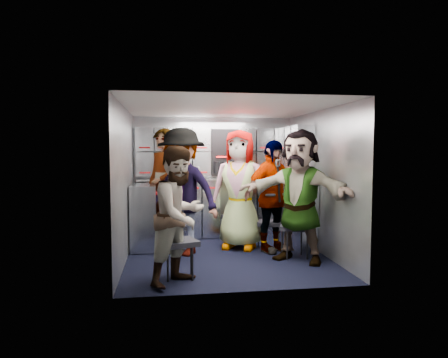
{
  "coord_description": "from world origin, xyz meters",
  "views": [
    {
      "loc": [
        -0.85,
        -5.59,
        1.5
      ],
      "look_at": [
        0.02,
        0.35,
        1.08
      ],
      "focal_mm": 32.0,
      "sensor_mm": 36.0,
      "label": 1
    }
  ],
  "objects": [
    {
      "name": "cart_bank_left",
      "position": [
        -1.19,
        0.56,
        0.49
      ],
      "size": [
        0.38,
        0.76,
        0.99
      ],
      "primitive_type": "cube",
      "color": "#A3A8B4",
      "rests_on": "ground"
    },
    {
      "name": "attendant_arc_e",
      "position": [
        0.94,
        -0.42,
        0.9
      ],
      "size": [
        1.62,
        1.49,
        1.81
      ],
      "primitive_type": "imported",
      "rotation": [
        0.0,
        0.0,
        -0.71
      ],
      "color": "black",
      "rests_on": "ground"
    },
    {
      "name": "wall_right",
      "position": [
        1.4,
        0.0,
        1.05
      ],
      "size": [
        0.04,
        3.0,
        2.1
      ],
      "primitive_type": "cube",
      "color": "gray",
      "rests_on": "ground"
    },
    {
      "name": "jump_seat_near_left",
      "position": [
        -0.7,
        -0.93,
        0.4
      ],
      "size": [
        0.48,
        0.47,
        0.46
      ],
      "rotation": [
        0.0,
        0.0,
        0.32
      ],
      "color": "black",
      "rests_on": "ground"
    },
    {
      "name": "attendant_arc_a",
      "position": [
        -0.7,
        -1.11,
        0.78
      ],
      "size": [
        0.95,
        0.96,
        1.56
      ],
      "primitive_type": "imported",
      "rotation": [
        0.0,
        0.0,
        0.81
      ],
      "color": "black",
      "rests_on": "ground"
    },
    {
      "name": "wall_left",
      "position": [
        -1.4,
        0.0,
        1.05
      ],
      "size": [
        0.04,
        3.0,
        2.1
      ],
      "primitive_type": "cube",
      "color": "gray",
      "rests_on": "ground"
    },
    {
      "name": "counter",
      "position": [
        0.0,
        1.29,
        1.01
      ],
      "size": [
        2.68,
        0.42,
        0.03
      ],
      "primitive_type": "cube",
      "color": "#B1B4B9",
      "rests_on": "cart_bank_back"
    },
    {
      "name": "jump_seat_mid_right",
      "position": [
        0.7,
        0.32,
        0.37
      ],
      "size": [
        0.4,
        0.38,
        0.42
      ],
      "rotation": [
        0.0,
        0.0,
        -0.14
      ],
      "color": "black",
      "rests_on": "ground"
    },
    {
      "name": "jump_seat_center",
      "position": [
        0.27,
        0.6,
        0.42
      ],
      "size": [
        0.5,
        0.49,
        0.48
      ],
      "rotation": [
        0.0,
        0.0,
        0.34
      ],
      "color": "black",
      "rests_on": "ground"
    },
    {
      "name": "cup_right",
      "position": [
        0.75,
        1.23,
        1.09
      ],
      "size": [
        0.08,
        0.08,
        0.11
      ],
      "primitive_type": "cylinder",
      "color": "#C1AE88",
      "rests_on": "counter"
    },
    {
      "name": "bottle_mid",
      "position": [
        -0.3,
        1.24,
        1.15
      ],
      "size": [
        0.07,
        0.07,
        0.23
      ],
      "primitive_type": "cylinder",
      "color": "white",
      "rests_on": "counter"
    },
    {
      "name": "jump_seat_near_right",
      "position": [
        0.94,
        -0.24,
        0.41
      ],
      "size": [
        0.5,
        0.49,
        0.46
      ],
      "rotation": [
        0.0,
        0.0,
        -0.37
      ],
      "color": "black",
      "rests_on": "ground"
    },
    {
      "name": "bottle_right",
      "position": [
        0.34,
        1.24,
        1.15
      ],
      "size": [
        0.06,
        0.06,
        0.23
      ],
      "primitive_type": "cylinder",
      "color": "white",
      "rests_on": "counter"
    },
    {
      "name": "attendant_arc_c",
      "position": [
        0.27,
        0.42,
        0.91
      ],
      "size": [
        1.05,
        0.9,
        1.83
      ],
      "primitive_type": "imported",
      "rotation": [
        0.0,
        0.0,
        -0.43
      ],
      "color": "black",
      "rests_on": "ground"
    },
    {
      "name": "attendant_arc_d",
      "position": [
        0.7,
        0.14,
        0.83
      ],
      "size": [
        1.06,
        0.79,
        1.67
      ],
      "primitive_type": "imported",
      "rotation": [
        0.0,
        0.0,
        0.44
      ],
      "color": "black",
      "rests_on": "ground"
    },
    {
      "name": "ceiling",
      "position": [
        0.0,
        0.0,
        2.1
      ],
      "size": [
        2.8,
        3.0,
        0.02
      ],
      "primitive_type": "cube",
      "color": "silver",
      "rests_on": "wall_back"
    },
    {
      "name": "cup_left",
      "position": [
        -0.4,
        1.23,
        1.08
      ],
      "size": [
        0.08,
        0.08,
        0.1
      ],
      "primitive_type": "cylinder",
      "color": "#C1AE88",
      "rests_on": "counter"
    },
    {
      "name": "cart_bank_back",
      "position": [
        0.0,
        1.29,
        0.49
      ],
      "size": [
        2.68,
        0.38,
        0.99
      ],
      "primitive_type": "cube",
      "color": "#A3A8B4",
      "rests_on": "ground"
    },
    {
      "name": "coffee_niche",
      "position": [
        0.18,
        1.41,
        1.47
      ],
      "size": [
        0.46,
        0.16,
        0.84
      ],
      "primitive_type": null,
      "color": "black",
      "rests_on": "wall_back"
    },
    {
      "name": "floor",
      "position": [
        0.0,
        0.0,
        0.0
      ],
      "size": [
        3.0,
        3.0,
        0.0
      ],
      "primitive_type": "plane",
      "color": "black",
      "rests_on": "ground"
    },
    {
      "name": "jump_seat_mid_left",
      "position": [
        -0.62,
        0.34,
        0.35
      ],
      "size": [
        0.39,
        0.38,
        0.4
      ],
      "rotation": [
        0.0,
        0.0,
        -0.18
      ],
      "color": "black",
      "rests_on": "ground"
    },
    {
      "name": "bottle_left",
      "position": [
        -1.0,
        1.24,
        1.16
      ],
      "size": [
        0.06,
        0.06,
        0.26
      ],
      "primitive_type": "cylinder",
      "color": "white",
      "rests_on": "counter"
    },
    {
      "name": "wall_back",
      "position": [
        0.0,
        1.5,
        1.05
      ],
      "size": [
        2.8,
        0.04,
        2.1
      ],
      "primitive_type": "cube",
      "color": "gray",
      "rests_on": "ground"
    },
    {
      "name": "locker_bank_back",
      "position": [
        0.0,
        1.35,
        1.49
      ],
      "size": [
        2.68,
        0.28,
        0.82
      ],
      "primitive_type": "cube",
      "color": "#A3A8B4",
      "rests_on": "wall_back"
    },
    {
      "name": "right_cabinet",
      "position": [
        1.25,
        0.6,
        0.5
      ],
      "size": [
        0.28,
        1.2,
        1.0
      ],
      "primitive_type": "cube",
      "color": "#A3A8B4",
      "rests_on": "ground"
    },
    {
      "name": "attendant_standing",
      "position": [
        -0.89,
        0.72,
        0.93
      ],
      "size": [
        0.78,
        0.8,
        1.86
      ],
      "primitive_type": "imported",
      "rotation": [
        0.0,
        0.0,
        -0.86
      ],
      "color": "black",
      "rests_on": "ground"
    },
    {
      "name": "attendant_arc_b",
      "position": [
        -0.62,
        0.16,
        0.92
      ],
      "size": [
        1.36,
        1.24,
        1.83
      ],
      "primitive_type": "imported",
      "rotation": [
        0.0,
        0.0,
        -0.61
      ],
      "color": "black",
      "rests_on": "ground"
    },
    {
      "name": "locker_bank_right",
      "position": [
        1.25,
        0.7,
        1.49
      ],
      "size": [
        0.28,
        1.0,
        0.82
      ],
      "primitive_type": "cube",
      "color": "#A3A8B4",
      "rests_on": "wall_right"
    },
    {
      "name": "red_latch_strip",
      "position": [
        0.0,
        1.09,
        0.88
      ],
      "size": [
        2.6,
        0.02,
        0.03
      ],
      "primitive_type": "cube",
      "color": "maroon",
      "rests_on": "cart_bank_back"
    }
  ]
}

